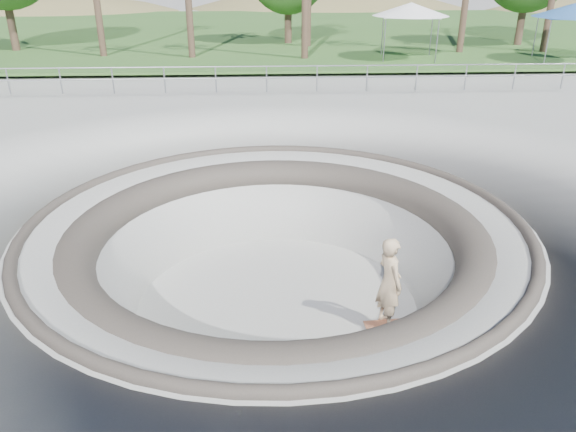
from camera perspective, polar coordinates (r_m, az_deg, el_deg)
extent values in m
plane|color=#A5A59F|center=(11.50, -1.19, -0.68)|extent=(180.00, 180.00, 0.00)
torus|color=#A5A59F|center=(12.48, -1.11, -9.03)|extent=(14.00, 14.00, 4.00)
cylinder|color=#A5A59F|center=(12.45, -1.11, -8.84)|extent=(6.60, 6.60, 0.10)
torus|color=#453E37|center=(11.51, -1.19, -0.77)|extent=(10.24, 10.24, 0.24)
torus|color=#453E37|center=(11.70, -1.17, -2.67)|extent=(8.91, 8.91, 0.81)
cube|color=#346126|center=(44.67, -2.65, 18.33)|extent=(180.00, 36.00, 0.12)
ellipsoid|color=olive|center=(69.85, -21.58, 13.38)|extent=(50.40, 36.00, 23.40)
ellipsoid|color=olive|center=(72.04, 3.87, 14.09)|extent=(61.60, 44.00, 28.60)
ellipsoid|color=olive|center=(72.43, 27.12, 13.65)|extent=(42.00, 30.00, 19.50)
cylinder|color=gray|center=(22.73, -2.21, 14.96)|extent=(25.00, 0.05, 0.05)
cylinder|color=gray|center=(22.80, -2.19, 13.84)|extent=(25.00, 0.05, 0.05)
cube|color=#93563A|center=(11.76, 9.91, -10.69)|extent=(0.90, 0.31, 0.02)
cylinder|color=#BABABF|center=(11.79, 9.89, -10.84)|extent=(0.05, 0.19, 0.04)
cylinder|color=#BABABF|center=(11.79, 9.89, -10.84)|extent=(0.05, 0.19, 0.04)
cylinder|color=beige|center=(11.79, 9.89, -10.88)|extent=(0.07, 0.04, 0.07)
cylinder|color=beige|center=(11.79, 9.89, -10.88)|extent=(0.07, 0.04, 0.07)
cylinder|color=beige|center=(11.79, 9.89, -10.88)|extent=(0.07, 0.04, 0.07)
cylinder|color=beige|center=(11.79, 9.89, -10.88)|extent=(0.07, 0.04, 0.07)
imported|color=#CFAF86|center=(11.24, 10.26, -6.62)|extent=(0.66, 0.81, 1.92)
cylinder|color=gray|center=(29.59, 10.25, 17.03)|extent=(0.06, 0.06, 2.03)
cylinder|color=gray|center=(30.26, 15.22, 16.75)|extent=(0.06, 0.06, 2.03)
cylinder|color=gray|center=(32.10, 9.22, 17.64)|extent=(0.06, 0.06, 2.03)
cylinder|color=gray|center=(32.72, 13.86, 17.40)|extent=(0.06, 0.06, 2.03)
cube|color=white|center=(31.03, 12.33, 19.25)|extent=(3.18, 3.18, 0.08)
cone|color=white|center=(31.01, 12.39, 19.85)|extent=(5.40, 5.40, 0.64)
cylinder|color=gray|center=(31.12, 25.53, 15.51)|extent=(0.06, 0.06, 2.04)
cylinder|color=gray|center=(33.43, 23.50, 16.31)|extent=(0.06, 0.06, 2.04)
cube|color=#2C5BA1|center=(32.76, 26.95, 17.58)|extent=(3.32, 3.32, 0.08)
cone|color=#2C5BA1|center=(32.74, 27.06, 18.14)|extent=(5.38, 5.38, 0.65)
cylinder|color=brown|center=(36.84, -26.61, 18.82)|extent=(0.44, 0.44, 5.36)
cylinder|color=brown|center=(36.68, 0.01, 20.28)|extent=(0.44, 0.44, 4.22)
cylinder|color=brown|center=(38.50, 22.80, 19.02)|extent=(0.44, 0.44, 4.61)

